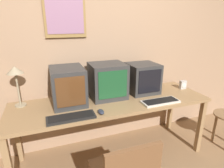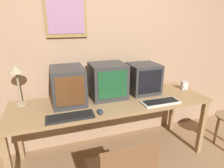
{
  "view_description": "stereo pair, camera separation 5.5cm",
  "coord_description": "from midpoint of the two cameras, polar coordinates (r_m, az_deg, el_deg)",
  "views": [
    {
      "loc": [
        -0.68,
        -0.78,
        1.63
      ],
      "look_at": [
        0.0,
        1.08,
        0.96
      ],
      "focal_mm": 30.0,
      "sensor_mm": 36.0,
      "label": 1
    },
    {
      "loc": [
        -0.63,
        -0.8,
        1.63
      ],
      "look_at": [
        0.0,
        1.08,
        0.96
      ],
      "focal_mm": 30.0,
      "sensor_mm": 36.0,
      "label": 2
    }
  ],
  "objects": [
    {
      "name": "keyboard_main",
      "position": [
        1.84,
        -11.75,
        -9.74
      ],
      "size": [
        0.45,
        0.16,
        0.03
      ],
      "color": "black",
      "rests_on": "desk"
    },
    {
      "name": "monitor_center",
      "position": [
        2.21,
        -0.55,
        1.03
      ],
      "size": [
        0.4,
        0.37,
        0.41
      ],
      "color": "#333333",
      "rests_on": "desk"
    },
    {
      "name": "desk",
      "position": [
        2.2,
        0.73,
        -6.8
      ],
      "size": [
        2.26,
        0.7,
        0.76
      ],
      "color": "#99754C",
      "rests_on": "ground_plane"
    },
    {
      "name": "desk_clock",
      "position": [
        2.69,
        21.75,
        -0.4
      ],
      "size": [
        0.09,
        0.05,
        0.11
      ],
      "color": "#B7B2AD",
      "rests_on": "desk"
    },
    {
      "name": "monitor_left",
      "position": [
        2.1,
        -12.49,
        -0.44
      ],
      "size": [
        0.35,
        0.44,
        0.4
      ],
      "color": "#333333",
      "rests_on": "desk"
    },
    {
      "name": "desk_lamp",
      "position": [
        2.17,
        -26.46,
        2.89
      ],
      "size": [
        0.17,
        0.17,
        0.44
      ],
      "color": "tan",
      "rests_on": "desk"
    },
    {
      "name": "mouse_near_keyboard",
      "position": [
        1.89,
        -2.78,
        -8.4
      ],
      "size": [
        0.06,
        0.11,
        0.03
      ],
      "color": "#282D3D",
      "rests_on": "desk"
    },
    {
      "name": "keyboard_side",
      "position": [
        2.18,
        15.3,
        -5.34
      ],
      "size": [
        0.43,
        0.17,
        0.03
      ],
      "color": "beige",
      "rests_on": "desk"
    },
    {
      "name": "monitor_right",
      "position": [
        2.4,
        10.15,
        1.71
      ],
      "size": [
        0.36,
        0.36,
        0.37
      ],
      "color": "#333333",
      "rests_on": "desk"
    },
    {
      "name": "wall_back",
      "position": [
        2.42,
        -2.78,
        10.91
      ],
      "size": [
        8.0,
        0.08,
        2.6
      ],
      "color": "tan",
      "rests_on": "ground_plane"
    }
  ]
}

